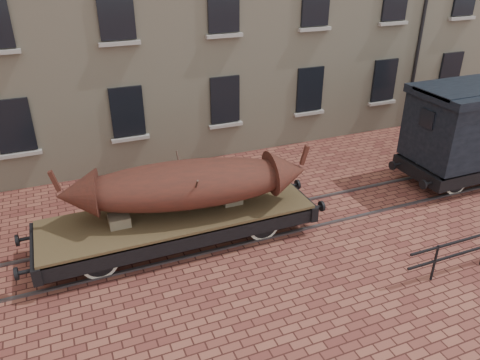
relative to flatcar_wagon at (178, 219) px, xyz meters
name	(u,v)px	position (x,y,z in m)	size (l,w,h in m)	color
ground	(254,226)	(2.20, 0.00, -0.75)	(90.00, 90.00, 0.00)	brown
rail_track	(254,225)	(2.20, 0.00, -0.72)	(30.00, 1.52, 0.06)	#59595E
flatcar_wagon	(178,219)	(0.00, 0.00, 0.00)	(7.99, 2.17, 1.21)	#493B24
iron_boat	(188,184)	(0.30, 0.00, 1.00)	(6.51, 2.61, 1.57)	#522219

